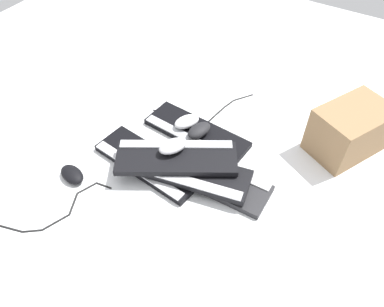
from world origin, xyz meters
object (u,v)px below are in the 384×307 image
keyboard_4 (176,157)px  mouse_2 (173,146)px  keyboard_2 (148,163)px  mouse_3 (199,130)px  mouse_4 (147,158)px  cardboard_box (350,130)px  mouse_0 (146,161)px  mouse_6 (187,122)px  keyboard_3 (190,172)px  mouse_1 (160,164)px  keyboard_0 (212,177)px  mouse_5 (72,174)px  keyboard_1 (196,133)px

keyboard_4 → mouse_2: (-0.02, 0.01, 0.04)m
keyboard_2 → mouse_2: (0.09, 0.05, 0.10)m
mouse_3 → mouse_4: 0.25m
mouse_2 → mouse_3: mouse_2 is taller
mouse_3 → cardboard_box: cardboard_box is taller
mouse_0 → mouse_4: same height
keyboard_4 → mouse_6: (-0.08, 0.21, -0.02)m
keyboard_3 → mouse_2: mouse_2 is taller
keyboard_2 → keyboard_4: 0.13m
keyboard_4 → mouse_1: (-0.04, -0.04, -0.02)m
mouse_3 → mouse_0: bearing=174.1°
keyboard_4 → mouse_4: size_ratio=4.13×
keyboard_0 → mouse_5: bearing=-149.0°
mouse_1 → mouse_5: (-0.26, -0.19, -0.03)m
keyboard_2 → mouse_2: mouse_2 is taller
mouse_2 → mouse_6: (-0.06, 0.19, -0.06)m
keyboard_3 → mouse_1: bearing=-165.1°
mouse_2 → mouse_6: size_ratio=1.00×
mouse_1 → mouse_5: mouse_1 is taller
keyboard_0 → mouse_5: 0.52m
mouse_3 → mouse_6: bearing=89.2°
keyboard_1 → keyboard_4: keyboard_4 is taller
mouse_4 → mouse_5: 0.28m
keyboard_4 → keyboard_0: bearing=13.6°
keyboard_2 → keyboard_1: bearing=73.1°
mouse_2 → mouse_5: 0.39m
mouse_1 → cardboard_box: size_ratio=0.39×
keyboard_0 → keyboard_1: same height
keyboard_4 → mouse_5: 0.39m
mouse_4 → keyboard_4: bearing=87.1°
keyboard_2 → mouse_1: (0.06, -0.00, 0.04)m
keyboard_3 → mouse_0: mouse_0 is taller
keyboard_0 → cardboard_box: 0.56m
keyboard_0 → mouse_6: 0.28m
mouse_5 → mouse_6: 0.49m
mouse_6 → keyboard_3: bearing=60.8°
mouse_6 → cardboard_box: cardboard_box is taller
mouse_0 → mouse_1: same height
mouse_1 → keyboard_0: bearing=-106.2°
keyboard_0 → keyboard_3: size_ratio=0.96×
mouse_1 → mouse_3: (0.03, 0.23, 0.00)m
mouse_4 → keyboard_0: bearing=81.9°
keyboard_0 → mouse_1: size_ratio=4.02×
keyboard_2 → cardboard_box: size_ratio=1.62×
keyboard_3 → mouse_4: 0.17m
mouse_3 → keyboard_2: bearing=170.8°
keyboard_2 → mouse_6: bearing=84.7°
keyboard_2 → mouse_3: (0.09, 0.22, 0.04)m
mouse_6 → mouse_4: bearing=21.9°
keyboard_3 → cardboard_box: size_ratio=1.65×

